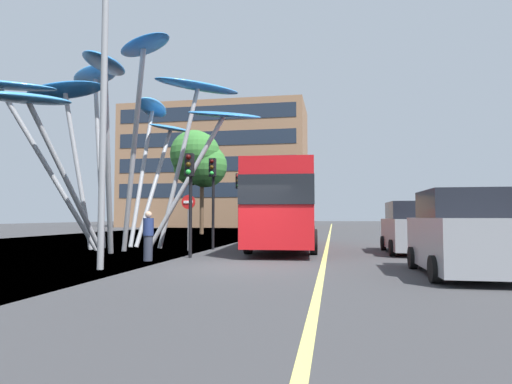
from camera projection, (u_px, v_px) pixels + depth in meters
ground at (219, 268)px, 12.41m from camera, size 120.00×240.00×0.10m
red_bus at (285, 204)px, 19.45m from camera, size 3.18×11.16×3.68m
leaf_sculpture at (119, 103)px, 19.19m from camera, size 12.20×12.11×8.64m
traffic_light_kerb_near at (190, 182)px, 15.07m from camera, size 0.28×0.42×3.63m
traffic_light_kerb_far at (213, 184)px, 18.85m from camera, size 0.28×0.42×3.97m
traffic_light_island_mid at (239, 193)px, 22.85m from camera, size 0.28×0.42×3.71m
car_parked_near at (462, 235)px, 10.48m from camera, size 2.04×4.22×2.08m
car_parked_mid at (412, 229)px, 16.87m from camera, size 2.07×4.47×2.01m
street_lamp at (114, 69)px, 11.95m from camera, size 1.48×0.44×8.85m
tree_pavement_near at (198, 159)px, 35.36m from camera, size 4.81×4.74×8.52m
pedestrian at (148, 236)px, 13.98m from camera, size 0.34×0.34×1.61m
no_entry_sign at (188, 213)px, 18.20m from camera, size 0.60×0.12×2.35m
backdrop_building at (216, 168)px, 60.16m from camera, size 24.82×10.72×16.47m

